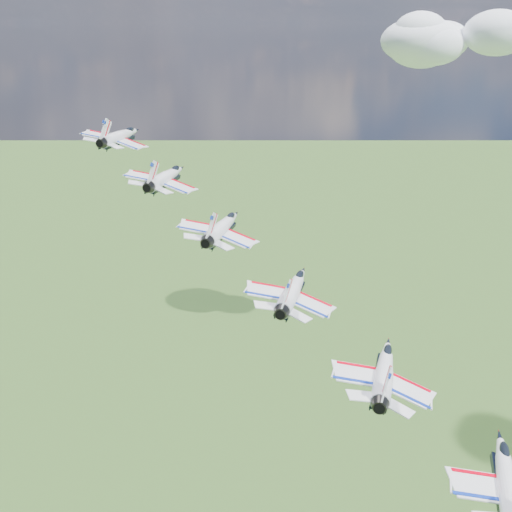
# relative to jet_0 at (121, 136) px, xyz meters

# --- Properties ---
(cloud_far) EXTENTS (56.73, 44.57, 22.29)m
(cloud_far) POSITION_rel_jet_0_xyz_m (80.81, 206.02, 9.12)
(cloud_far) COLOR white
(jet_0) EXTENTS (11.37, 14.54, 5.80)m
(jet_0) POSITION_rel_jet_0_xyz_m (0.00, 0.00, 0.00)
(jet_0) COLOR white
(jet_1) EXTENTS (11.37, 14.54, 5.80)m
(jet_1) POSITION_rel_jet_0_xyz_m (9.02, -9.45, -3.63)
(jet_1) COLOR white
(jet_2) EXTENTS (11.37, 14.54, 5.80)m
(jet_2) POSITION_rel_jet_0_xyz_m (18.04, -18.89, -7.27)
(jet_2) COLOR white
(jet_3) EXTENTS (11.37, 14.54, 5.80)m
(jet_3) POSITION_rel_jet_0_xyz_m (27.07, -28.34, -10.90)
(jet_3) COLOR white
(jet_4) EXTENTS (11.37, 14.54, 5.80)m
(jet_4) POSITION_rel_jet_0_xyz_m (36.09, -37.79, -14.54)
(jet_4) COLOR white
(jet_5) EXTENTS (11.37, 14.54, 5.80)m
(jet_5) POSITION_rel_jet_0_xyz_m (45.11, -47.24, -18.17)
(jet_5) COLOR white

